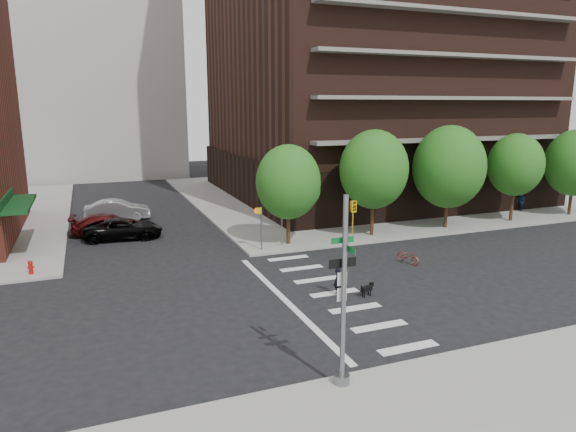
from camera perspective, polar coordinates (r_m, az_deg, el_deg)
The scene contains 18 objects.
ground at distance 23.41m, azimuth -1.49°, elevation -9.50°, with size 120.00×120.00×0.00m, color black.
sidewalk_ne at distance 52.75m, azimuth 10.82°, elevation 2.67°, with size 39.00×33.00×0.15m, color gray.
crosswalk at distance 24.19m, azimuth 3.49°, elevation -8.77°, with size 3.85×13.00×0.01m.
tree_a at distance 31.45m, azimuth 0.03°, elevation 3.80°, with size 4.00×4.00×5.90m.
tree_b at distance 34.02m, azimuth 9.52°, elevation 5.12°, with size 4.50×4.50×6.65m.
tree_c at distance 37.45m, azimuth 17.45°, elevation 5.22°, with size 5.00×5.00×6.80m.
tree_d at distance 41.47m, azimuth 23.96°, elevation 5.22°, with size 4.00×4.00×6.20m.
tree_e at distance 45.93m, azimuth 29.26°, elevation 5.18°, with size 4.50×4.50×6.35m.
traffic_signal at distance 15.85m, azimuth 6.26°, elevation -9.98°, with size 0.90×0.75×6.00m.
pedestrian_signal at distance 30.75m, azimuth -2.50°, elevation -0.57°, with size 2.18×0.67×2.60m.
fire_hydrant at distance 29.56m, azimuth -26.69°, elevation -5.04°, with size 0.24×0.24×0.73m.
parked_car_black at distance 35.46m, azimuth -17.83°, elevation -1.35°, with size 4.98×2.30×1.39m, color black.
parked_car_maroon at distance 36.91m, azimuth -19.29°, elevation -0.89°, with size 4.93×2.01×1.43m, color #3E0B0C.
parked_car_silver at distance 41.31m, azimuth -18.42°, elevation 0.63°, with size 4.81×1.68×1.59m, color #B9BCC0.
scooter at distance 29.41m, azimuth 13.17°, elevation -4.41°, with size 0.54×1.53×0.81m, color #9D4029.
dog_walker at distance 24.03m, azimuth 5.61°, elevation -6.88°, with size 0.39×0.60×1.64m, color black.
dog at distance 24.18m, azimuth 8.80°, elevation -7.95°, with size 0.73×0.36×0.61m.
pedestrian_far at distance 46.12m, azimuth 24.42°, elevation 1.47°, with size 0.58×0.74×1.52m, color navy.
Camera 1 is at (-7.38, -20.44, 8.68)m, focal length 32.00 mm.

